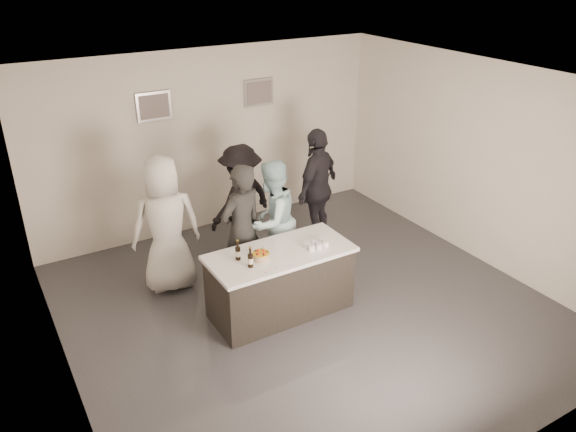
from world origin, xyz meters
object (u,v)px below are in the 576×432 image
object	(u,v)px
bar_counter	(280,282)
beer_bottle_b	(250,257)
person_guest_left	(166,225)
person_guest_right	(317,187)
person_guest_back	(241,200)
person_main_black	(242,230)
beer_bottle_a	(238,250)
person_main_blue	(272,221)
cake	(261,256)

from	to	relation	value
bar_counter	beer_bottle_b	world-z (taller)	beer_bottle_b
person_guest_left	person_guest_right	distance (m)	2.51
person_guest_back	bar_counter	bearing A→B (deg)	62.39
bar_counter	person_main_black	xyz separation A→B (m)	(-0.18, 0.72, 0.49)
beer_bottle_a	person_main_blue	xyz separation A→B (m)	(0.90, 0.76, -0.14)
person_main_blue	person_guest_left	distance (m)	1.46
beer_bottle_a	person_guest_left	xyz separation A→B (m)	(-0.48, 1.23, -0.06)
person_main_blue	beer_bottle_a	bearing A→B (deg)	16.33
person_main_blue	bar_counter	bearing A→B (deg)	43.58
person_main_black	person_guest_back	size ratio (longest dim) A/B	1.07
bar_counter	person_guest_left	world-z (taller)	person_guest_left
cake	person_guest_back	world-z (taller)	person_guest_back
cake	person_main_black	distance (m)	0.76
beer_bottle_b	person_guest_right	distance (m)	2.51
bar_counter	person_guest_back	bearing A→B (deg)	79.77
beer_bottle_a	person_guest_right	bearing A→B (deg)	32.82
person_main_black	person_guest_left	bearing A→B (deg)	-52.24
person_guest_right	person_guest_back	bearing A→B (deg)	-45.00
beer_bottle_a	bar_counter	bearing A→B (deg)	-10.13
beer_bottle_b	person_main_blue	world-z (taller)	person_main_blue
beer_bottle_a	person_main_blue	size ratio (longest dim) A/B	0.15
person_main_black	person_guest_left	size ratio (longest dim) A/B	0.97
cake	beer_bottle_b	world-z (taller)	beer_bottle_b
cake	person_guest_back	xyz separation A→B (m)	(0.61, 1.77, -0.06)
cake	person_guest_back	bearing A→B (deg)	71.03
beer_bottle_a	person_guest_right	size ratio (longest dim) A/B	0.14
beer_bottle_a	person_guest_left	distance (m)	1.33
beer_bottle_a	person_guest_right	world-z (taller)	person_guest_right
person_guest_left	person_guest_right	world-z (taller)	person_guest_left
bar_counter	person_guest_back	distance (m)	1.81
person_guest_right	person_guest_back	xyz separation A→B (m)	(-1.18, 0.33, -0.08)
person_main_blue	person_guest_back	distance (m)	0.88
bar_counter	beer_bottle_b	size ratio (longest dim) A/B	7.15
cake	beer_bottle_a	xyz separation A→B (m)	(-0.25, 0.14, 0.09)
cake	beer_bottle_a	size ratio (longest dim) A/B	0.83
person_main_blue	person_guest_left	bearing A→B (deg)	-42.93
beer_bottle_a	cake	bearing A→B (deg)	-29.23
beer_bottle_a	person_guest_left	world-z (taller)	person_guest_left
beer_bottle_b	person_guest_back	world-z (taller)	person_guest_back
person_guest_left	person_guest_back	xyz separation A→B (m)	(1.34, 0.40, -0.09)
bar_counter	person_main_black	distance (m)	0.89
cake	person_guest_right	bearing A→B (deg)	39.01
bar_counter	cake	bearing A→B (deg)	-172.24
cake	person_guest_left	bearing A→B (deg)	117.92
person_guest_right	beer_bottle_a	bearing A→B (deg)	3.26
person_guest_back	person_main_black	bearing A→B (deg)	46.54
beer_bottle_b	person_guest_back	bearing A→B (deg)	66.75
person_main_black	person_guest_back	xyz separation A→B (m)	(0.50, 1.02, -0.06)
cake	person_guest_back	size ratio (longest dim) A/B	0.12
person_guest_left	person_guest_back	bearing A→B (deg)	-153.88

